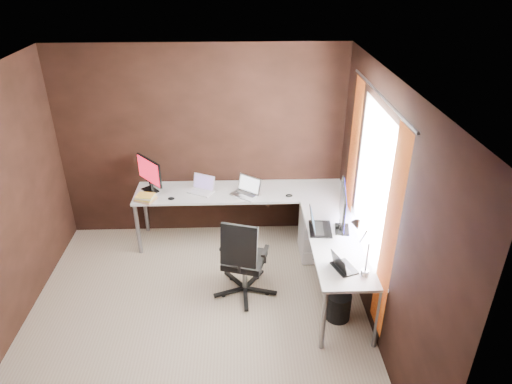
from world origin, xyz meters
TOP-DOWN VIEW (x-y plane):
  - room at (0.34, 0.07)m, footprint 3.60×3.60m
  - desk at (0.84, 1.04)m, footprint 2.65×2.25m
  - drawer_pedestal at (1.43, 1.15)m, footprint 0.42×0.50m
  - monitor_left at (-0.65, 1.56)m, footprint 0.35×0.40m
  - monitor_right at (1.56, 0.56)m, footprint 0.19×0.61m
  - laptop_white at (-0.01, 1.51)m, footprint 0.36×0.32m
  - laptop_silver at (0.56, 1.41)m, footprint 0.40×0.38m
  - laptop_black_big at (1.31, 0.57)m, footprint 0.27×0.36m
  - laptop_black_small at (1.44, -0.13)m, footprint 0.25×0.30m
  - book_stack at (-0.68, 1.30)m, footprint 0.28×0.26m
  - mouse_left at (-0.37, 1.30)m, footprint 0.09×0.06m
  - mouse_corner at (1.08, 1.32)m, footprint 0.10×0.09m
  - desk_lamp at (1.57, -0.16)m, footprint 0.18×0.21m
  - office_chair at (0.50, 0.42)m, footprint 0.55×0.58m
  - wastebasket at (1.48, -0.00)m, footprint 0.31×0.31m

SIDE VIEW (x-z plane):
  - wastebasket at x=1.48m, z-range 0.00..0.30m
  - office_chair at x=0.50m, z-range -0.20..0.78m
  - drawer_pedestal at x=1.43m, z-range 0.00..0.60m
  - desk at x=0.84m, z-range 0.31..1.04m
  - mouse_left at x=-0.37m, z-range 0.73..0.76m
  - mouse_corner at x=1.08m, z-range 0.73..0.76m
  - book_stack at x=-0.68m, z-range 0.73..0.80m
  - laptop_black_small at x=1.44m, z-range 0.68..0.86m
  - laptop_white at x=-0.01m, z-range 0.67..0.88m
  - laptop_silver at x=0.56m, z-range 0.67..0.89m
  - laptop_black_big at x=1.31m, z-range 0.67..0.89m
  - monitor_left at x=-0.65m, z-range 0.76..1.19m
  - monitor_right at x=1.56m, z-range 0.76..1.27m
  - desk_lamp at x=1.57m, z-range 0.80..1.35m
  - room at x=0.34m, z-range 0.03..2.53m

